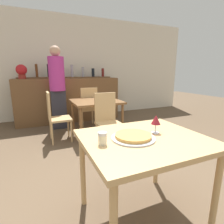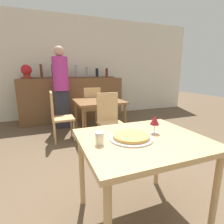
{
  "view_description": "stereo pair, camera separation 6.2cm",
  "coord_description": "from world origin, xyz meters",
  "px_view_note": "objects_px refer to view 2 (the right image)",
  "views": [
    {
      "loc": [
        -0.77,
        -1.12,
        1.28
      ],
      "look_at": [
        -0.05,
        0.55,
        0.87
      ],
      "focal_mm": 28.0,
      "sensor_mm": 36.0,
      "label": 1
    },
    {
      "loc": [
        -0.71,
        -1.15,
        1.28
      ],
      "look_at": [
        -0.05,
        0.55,
        0.87
      ],
      "focal_mm": 28.0,
      "sensor_mm": 36.0,
      "label": 2
    }
  ],
  "objects_px": {
    "potted_plant": "(26,71)",
    "chair_far_side_front": "(109,117)",
    "cheese_shaker": "(99,138)",
    "chair_far_side_back": "(92,105)",
    "wine_glass": "(155,121)",
    "chair_far_side_left": "(58,114)",
    "pizza_tray": "(131,137)",
    "person_standing": "(61,85)"
  },
  "relations": [
    {
      "from": "potted_plant",
      "to": "chair_far_side_left",
      "type": "bearing_deg",
      "value": -67.5
    },
    {
      "from": "chair_far_side_front",
      "to": "chair_far_side_back",
      "type": "distance_m",
      "value": 1.19
    },
    {
      "from": "chair_far_side_back",
      "to": "cheese_shaker",
      "type": "relative_size",
      "value": 9.97
    },
    {
      "from": "wine_glass",
      "to": "potted_plant",
      "type": "xyz_separation_m",
      "value": [
        -1.2,
        3.44,
        0.43
      ]
    },
    {
      "from": "pizza_tray",
      "to": "cheese_shaker",
      "type": "distance_m",
      "value": 0.27
    },
    {
      "from": "chair_far_side_front",
      "to": "chair_far_side_back",
      "type": "height_order",
      "value": "same"
    },
    {
      "from": "chair_far_side_back",
      "to": "pizza_tray",
      "type": "relative_size",
      "value": 2.67
    },
    {
      "from": "pizza_tray",
      "to": "wine_glass",
      "type": "bearing_deg",
      "value": 9.98
    },
    {
      "from": "pizza_tray",
      "to": "wine_glass",
      "type": "height_order",
      "value": "wine_glass"
    },
    {
      "from": "pizza_tray",
      "to": "cheese_shaker",
      "type": "relative_size",
      "value": 3.74
    },
    {
      "from": "chair_far_side_front",
      "to": "wine_glass",
      "type": "height_order",
      "value": "chair_far_side_front"
    },
    {
      "from": "chair_far_side_back",
      "to": "wine_glass",
      "type": "relative_size",
      "value": 5.9
    },
    {
      "from": "chair_far_side_back",
      "to": "cheese_shaker",
      "type": "distance_m",
      "value": 2.85
    },
    {
      "from": "person_standing",
      "to": "chair_far_side_back",
      "type": "bearing_deg",
      "value": -17.74
    },
    {
      "from": "person_standing",
      "to": "chair_far_side_front",
      "type": "bearing_deg",
      "value": -65.36
    },
    {
      "from": "wine_glass",
      "to": "chair_far_side_left",
      "type": "bearing_deg",
      "value": 107.1
    },
    {
      "from": "chair_far_side_left",
      "to": "cheese_shaker",
      "type": "height_order",
      "value": "chair_far_side_left"
    },
    {
      "from": "pizza_tray",
      "to": "chair_far_side_left",
      "type": "bearing_deg",
      "value": 100.61
    },
    {
      "from": "pizza_tray",
      "to": "potted_plant",
      "type": "xyz_separation_m",
      "value": [
        -0.95,
        3.48,
        0.53
      ]
    },
    {
      "from": "chair_far_side_back",
      "to": "chair_far_side_left",
      "type": "bearing_deg",
      "value": 36.41
    },
    {
      "from": "cheese_shaker",
      "to": "potted_plant",
      "type": "height_order",
      "value": "potted_plant"
    },
    {
      "from": "chair_far_side_left",
      "to": "cheese_shaker",
      "type": "distance_m",
      "value": 2.19
    },
    {
      "from": "chair_far_side_left",
      "to": "cheese_shaker",
      "type": "bearing_deg",
      "value": -176.32
    },
    {
      "from": "chair_far_side_front",
      "to": "chair_far_side_left",
      "type": "distance_m",
      "value": 1.0
    },
    {
      "from": "potted_plant",
      "to": "chair_far_side_front",
      "type": "bearing_deg",
      "value": -54.81
    },
    {
      "from": "cheese_shaker",
      "to": "person_standing",
      "type": "bearing_deg",
      "value": 89.47
    },
    {
      "from": "chair_far_side_left",
      "to": "wine_glass",
      "type": "bearing_deg",
      "value": -162.9
    },
    {
      "from": "cheese_shaker",
      "to": "pizza_tray",
      "type": "bearing_deg",
      "value": 1.79
    },
    {
      "from": "chair_far_side_front",
      "to": "person_standing",
      "type": "height_order",
      "value": "person_standing"
    },
    {
      "from": "chair_far_side_left",
      "to": "chair_far_side_front",
      "type": "bearing_deg",
      "value": -126.41
    },
    {
      "from": "chair_far_side_back",
      "to": "cheese_shaker",
      "type": "bearing_deg",
      "value": 76.43
    },
    {
      "from": "chair_far_side_left",
      "to": "pizza_tray",
      "type": "distance_m",
      "value": 2.21
    },
    {
      "from": "chair_far_side_left",
      "to": "potted_plant",
      "type": "relative_size",
      "value": 2.86
    },
    {
      "from": "chair_far_side_front",
      "to": "cheese_shaker",
      "type": "xyz_separation_m",
      "value": [
        -0.67,
        -1.57,
        0.29
      ]
    },
    {
      "from": "cheese_shaker",
      "to": "potted_plant",
      "type": "relative_size",
      "value": 0.29
    },
    {
      "from": "person_standing",
      "to": "wine_glass",
      "type": "height_order",
      "value": "person_standing"
    },
    {
      "from": "wine_glass",
      "to": "cheese_shaker",
      "type": "bearing_deg",
      "value": -174.23
    },
    {
      "from": "cheese_shaker",
      "to": "wine_glass",
      "type": "xyz_separation_m",
      "value": [
        0.51,
        0.05,
        0.07
      ]
    },
    {
      "from": "chair_far_side_back",
      "to": "chair_far_side_front",
      "type": "bearing_deg",
      "value": 90.0
    },
    {
      "from": "chair_far_side_back",
      "to": "chair_far_side_left",
      "type": "distance_m",
      "value": 1.0
    },
    {
      "from": "chair_far_side_back",
      "to": "person_standing",
      "type": "relative_size",
      "value": 0.51
    },
    {
      "from": "chair_far_side_back",
      "to": "wine_glass",
      "type": "xyz_separation_m",
      "value": [
        -0.15,
        -2.7,
        0.35
      ]
    }
  ]
}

